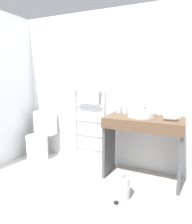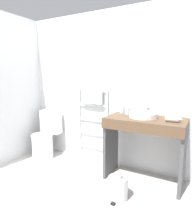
{
  "view_description": "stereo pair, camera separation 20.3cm",
  "coord_description": "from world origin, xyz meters",
  "views": [
    {
      "loc": [
        1.26,
        -1.54,
        1.42
      ],
      "look_at": [
        0.25,
        0.67,
        0.97
      ],
      "focal_mm": 32.0,
      "sensor_mm": 36.0,
      "label": 1
    },
    {
      "loc": [
        1.44,
        -1.45,
        1.42
      ],
      "look_at": [
        0.25,
        0.67,
        0.97
      ],
      "focal_mm": 32.0,
      "sensor_mm": 36.0,
      "label": 2
    }
  ],
  "objects": [
    {
      "name": "wall_side",
      "position": [
        -1.4,
        0.67,
        1.18
      ],
      "size": [
        0.12,
        1.98,
        2.37
      ],
      "primitive_type": "cube",
      "color": "silver",
      "rests_on": "ground_plane"
    },
    {
      "name": "hair_dryer",
      "position": [
        1.11,
        1.03,
        0.91
      ],
      "size": [
        0.2,
        0.18,
        0.07
      ],
      "color": "white",
      "rests_on": "vanity_counter"
    },
    {
      "name": "towel_radiator",
      "position": [
        -0.16,
        1.28,
        0.89
      ],
      "size": [
        0.55,
        0.06,
        1.24
      ],
      "color": "white",
      "rests_on": "ground_plane"
    },
    {
      "name": "sink_basin",
      "position": [
        0.73,
        1.09,
        0.91
      ],
      "size": [
        0.37,
        0.37,
        0.07
      ],
      "color": "white",
      "rests_on": "vanity_counter"
    },
    {
      "name": "ground_plane",
      "position": [
        0.0,
        0.0,
        0.0
      ],
      "size": [
        12.0,
        12.0,
        0.0
      ],
      "primitive_type": "plane",
      "color": "silver"
    },
    {
      "name": "toilet",
      "position": [
        -0.98,
        1.05,
        0.33
      ],
      "size": [
        0.39,
        0.5,
        0.81
      ],
      "color": "white",
      "rests_on": "ground_plane"
    },
    {
      "name": "cup_near_edge",
      "position": [
        0.47,
        1.19,
        0.92
      ],
      "size": [
        0.08,
        0.08,
        0.09
      ],
      "color": "silver",
      "rests_on": "vanity_counter"
    },
    {
      "name": "vanity_counter",
      "position": [
        0.77,
        1.04,
        0.6
      ],
      "size": [
        1.01,
        0.53,
        0.87
      ],
      "color": "brown",
      "rests_on": "ground_plane"
    },
    {
      "name": "trash_bin",
      "position": [
        0.63,
        0.51,
        0.15
      ],
      "size": [
        0.23,
        0.26,
        0.34
      ],
      "color": "silver",
      "rests_on": "ground_plane"
    },
    {
      "name": "cup_near_wall",
      "position": [
        0.37,
        1.24,
        0.92
      ],
      "size": [
        0.08,
        0.08,
        0.09
      ],
      "color": "silver",
      "rests_on": "vanity_counter"
    },
    {
      "name": "wall_back",
      "position": [
        0.0,
        1.39,
        1.18
      ],
      "size": [
        2.91,
        0.12,
        2.37
      ],
      "primitive_type": "cube",
      "color": "silver",
      "rests_on": "ground_plane"
    },
    {
      "name": "faucet",
      "position": [
        0.73,
        1.27,
        0.96
      ],
      "size": [
        0.02,
        0.1,
        0.14
      ],
      "color": "silver",
      "rests_on": "vanity_counter"
    }
  ]
}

